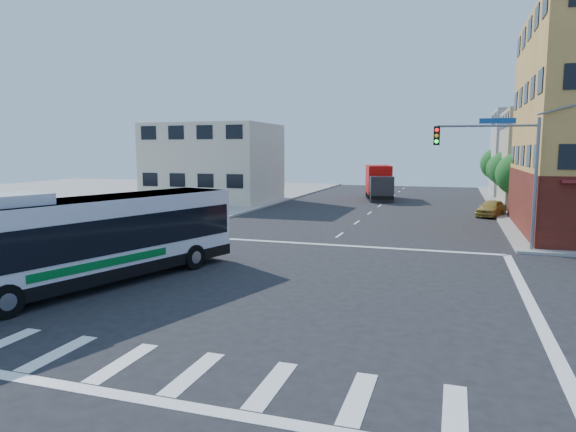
% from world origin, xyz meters
% --- Properties ---
extents(ground, '(120.00, 120.00, 0.00)m').
position_xyz_m(ground, '(0.00, 0.00, 0.00)').
color(ground, black).
rests_on(ground, ground).
extents(sidewalk_nw, '(50.00, 50.00, 0.15)m').
position_xyz_m(sidewalk_nw, '(-35.00, 35.00, 0.07)').
color(sidewalk_nw, gray).
rests_on(sidewalk_nw, ground).
extents(building_east_near, '(12.06, 10.06, 9.00)m').
position_xyz_m(building_east_near, '(16.98, 33.98, 4.51)').
color(building_east_near, tan).
rests_on(building_east_near, ground).
extents(building_east_far, '(12.06, 10.06, 10.00)m').
position_xyz_m(building_east_far, '(16.98, 47.98, 5.01)').
color(building_east_far, '#A7A7A2').
rests_on(building_east_far, ground).
extents(building_west, '(12.06, 10.06, 8.00)m').
position_xyz_m(building_west, '(-17.02, 29.98, 4.01)').
color(building_west, beige).
rests_on(building_west, ground).
extents(signal_mast_ne, '(7.91, 1.13, 8.07)m').
position_xyz_m(signal_mast_ne, '(9.08, 10.62, 4.98)').
color(signal_mast_ne, slate).
rests_on(signal_mast_ne, ground).
extents(street_tree_a, '(3.60, 3.60, 5.53)m').
position_xyz_m(street_tree_a, '(11.90, 27.92, 3.59)').
color(street_tree_a, '#3D2416').
rests_on(street_tree_a, ground).
extents(street_tree_b, '(3.80, 3.80, 5.79)m').
position_xyz_m(street_tree_b, '(11.90, 35.92, 3.75)').
color(street_tree_b, '#3D2416').
rests_on(street_tree_b, ground).
extents(street_tree_c, '(3.40, 3.40, 5.29)m').
position_xyz_m(street_tree_c, '(11.90, 43.92, 3.46)').
color(street_tree_c, '#3D2416').
rests_on(street_tree_c, ground).
extents(street_tree_d, '(4.00, 4.00, 6.03)m').
position_xyz_m(street_tree_d, '(11.90, 51.92, 3.88)').
color(street_tree_d, '#3D2416').
rests_on(street_tree_d, ground).
extents(transit_bus, '(6.41, 13.27, 3.86)m').
position_xyz_m(transit_bus, '(-6.68, -1.88, 1.89)').
color(transit_bus, black).
rests_on(transit_bus, ground).
extents(box_truck, '(4.14, 8.50, 3.68)m').
position_xyz_m(box_truck, '(-1.03, 37.66, 1.79)').
color(box_truck, '#222227').
rests_on(box_truck, ground).
extents(parked_car, '(2.87, 4.32, 1.37)m').
position_xyz_m(parked_car, '(9.71, 25.81, 0.68)').
color(parked_car, '#B59A3D').
rests_on(parked_car, ground).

